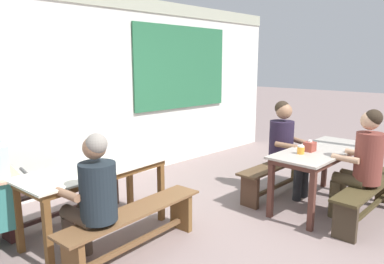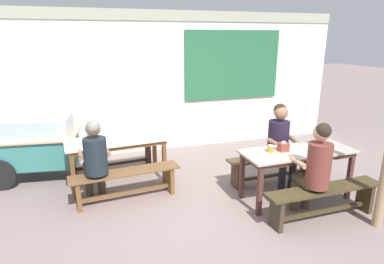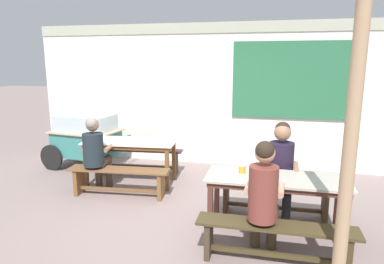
{
  "view_description": "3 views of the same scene",
  "coord_description": "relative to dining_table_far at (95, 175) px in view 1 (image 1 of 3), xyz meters",
  "views": [
    {
      "loc": [
        -2.97,
        -2.2,
        1.79
      ],
      "look_at": [
        0.07,
        0.81,
        0.96
      ],
      "focal_mm": 33.31,
      "sensor_mm": 36.0,
      "label": 1
    },
    {
      "loc": [
        -1.52,
        -3.94,
        2.27
      ],
      "look_at": [
        0.01,
        0.81,
        0.8
      ],
      "focal_mm": 30.17,
      "sensor_mm": 36.0,
      "label": 2
    },
    {
      "loc": [
        1.15,
        -4.24,
        2.07
      ],
      "look_at": [
        -0.01,
        0.55,
        1.04
      ],
      "focal_mm": 32.18,
      "sensor_mm": 36.0,
      "label": 3
    }
  ],
  "objects": [
    {
      "name": "bench_far_back",
      "position": [
        -0.06,
        0.59,
        -0.37
      ],
      "size": [
        1.57,
        0.39,
        0.44
      ],
      "color": "#432A27",
      "rests_on": "ground_plane"
    },
    {
      "name": "tissue_box",
      "position": [
        2.18,
        -1.25,
        0.14
      ],
      "size": [
        0.13,
        0.11,
        0.14
      ],
      "color": "brown",
      "rests_on": "dining_table_near"
    },
    {
      "name": "person_right_near_table",
      "position": [
        2.45,
        -0.76,
        0.08
      ],
      "size": [
        0.44,
        0.54,
        1.29
      ],
      "color": "black",
      "rests_on": "ground_plane"
    },
    {
      "name": "person_near_front",
      "position": [
        2.26,
        -1.83,
        0.07
      ],
      "size": [
        0.42,
        0.52,
        1.3
      ],
      "color": "#463B26",
      "rests_on": "ground_plane"
    },
    {
      "name": "bench_near_back",
      "position": [
        2.39,
        -0.7,
        -0.36
      ],
      "size": [
        1.55,
        0.31,
        0.44
      ],
      "color": "#513B26",
      "rests_on": "ground_plane"
    },
    {
      "name": "dining_table_far",
      "position": [
        0.0,
        0.0,
        0.0
      ],
      "size": [
        1.59,
        0.8,
        0.74
      ],
      "color": "#ECE7CF",
      "rests_on": "ground_plane"
    },
    {
      "name": "bench_near_front",
      "position": [
        2.4,
        -1.89,
        -0.36
      ],
      "size": [
        1.62,
        0.31,
        0.44
      ],
      "color": "#42371E",
      "rests_on": "ground_plane"
    },
    {
      "name": "bench_far_front",
      "position": [
        0.06,
        -0.59,
        -0.37
      ],
      "size": [
        1.58,
        0.46,
        0.44
      ],
      "color": "brown",
      "rests_on": "ground_plane"
    },
    {
      "name": "ground_plane",
      "position": [
        1.18,
        -0.97,
        -0.66
      ],
      "size": [
        40.0,
        40.0,
        0.0
      ],
      "primitive_type": "plane",
      "color": "gray"
    },
    {
      "name": "dining_table_near",
      "position": [
        2.39,
        -1.3,
        0.0
      ],
      "size": [
        1.63,
        0.65,
        0.74
      ],
      "color": "#B6ADA0",
      "rests_on": "ground_plane"
    },
    {
      "name": "condiment_jar",
      "position": [
        1.99,
        -1.23,
        0.13
      ],
      "size": [
        0.08,
        0.08,
        0.1
      ],
      "color": "orange",
      "rests_on": "dining_table_near"
    },
    {
      "name": "person_left_back_turned",
      "position": [
        -0.34,
        -0.56,
        0.03
      ],
      "size": [
        0.45,
        0.57,
        1.23
      ],
      "color": "#4C3D31",
      "rests_on": "ground_plane"
    },
    {
      "name": "backdrop_wall",
      "position": [
        1.23,
        1.48,
        0.79
      ],
      "size": [
        7.46,
        0.23,
        2.77
      ],
      "color": "white",
      "rests_on": "ground_plane"
    },
    {
      "name": "soup_bowl",
      "position": [
        -0.05,
        0.09,
        0.1
      ],
      "size": [
        0.15,
        0.15,
        0.04
      ],
      "primitive_type": "cylinder",
      "color": "silver",
      "rests_on": "dining_table_far"
    }
  ]
}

